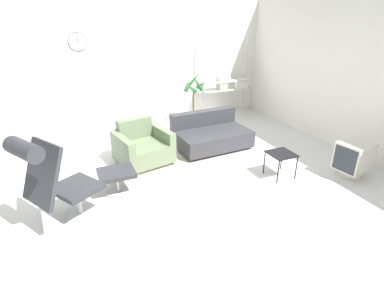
{
  "coord_description": "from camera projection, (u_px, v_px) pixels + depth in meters",
  "views": [
    {
      "loc": [
        -1.5,
        -3.68,
        2.4
      ],
      "look_at": [
        0.21,
        0.29,
        0.55
      ],
      "focal_mm": 28.0,
      "sensor_mm": 36.0,
      "label": 1
    }
  ],
  "objects": [
    {
      "name": "armchair_red",
      "position": [
        142.0,
        148.0,
        5.25
      ],
      "size": [
        1.01,
        0.96,
        0.74
      ],
      "rotation": [
        0.0,
        0.0,
        3.35
      ],
      "color": "silver",
      "rests_on": "ground_plane"
    },
    {
      "name": "round_rug",
      "position": [
        184.0,
        190.0,
        4.47
      ],
      "size": [
        2.28,
        2.28,
        0.01
      ],
      "color": "#BCB29E",
      "rests_on": "ground_plane"
    },
    {
      "name": "side_table",
      "position": [
        281.0,
        156.0,
        4.75
      ],
      "size": [
        0.39,
        0.39,
        0.41
      ],
      "color": "black",
      "rests_on": "ground_plane"
    },
    {
      "name": "wall_back",
      "position": [
        132.0,
        64.0,
        6.78
      ],
      "size": [
        12.0,
        0.09,
        2.8
      ],
      "color": "silver",
      "rests_on": "ground_plane"
    },
    {
      "name": "ground_plane",
      "position": [
        187.0,
        186.0,
        4.6
      ],
      "size": [
        12.0,
        12.0,
        0.0
      ],
      "primitive_type": "plane",
      "color": "silver"
    },
    {
      "name": "shelf_unit",
      "position": [
        229.0,
        83.0,
        7.56
      ],
      "size": [
        1.29,
        0.28,
        2.0
      ],
      "color": "#BCBCC1",
      "rests_on": "ground_plane"
    },
    {
      "name": "ottoman",
      "position": [
        117.0,
        176.0,
        4.33
      ],
      "size": [
        0.52,
        0.44,
        0.35
      ],
      "color": "#BCBCC1",
      "rests_on": "ground_plane"
    },
    {
      "name": "couch_low",
      "position": [
        210.0,
        135.0,
        5.91
      ],
      "size": [
        1.45,
        0.99,
        0.66
      ],
      "rotation": [
        0.0,
        0.0,
        3.2
      ],
      "color": "black",
      "rests_on": "ground_plane"
    },
    {
      "name": "crt_television",
      "position": [
        353.0,
        158.0,
        4.75
      ],
      "size": [
        0.56,
        0.49,
        0.58
      ],
      "rotation": [
        0.0,
        0.0,
        1.72
      ],
      "color": "beige",
      "rests_on": "ground_plane"
    },
    {
      "name": "wall_right",
      "position": [
        360.0,
        78.0,
        5.25
      ],
      "size": [
        0.06,
        12.0,
        2.8
      ],
      "color": "silver",
      "rests_on": "ground_plane"
    },
    {
      "name": "lounge_chair",
      "position": [
        51.0,
        174.0,
        3.45
      ],
      "size": [
        1.01,
        0.9,
        1.22
      ],
      "rotation": [
        0.0,
        0.0,
        -1.02
      ],
      "color": "#BCBCC1",
      "rests_on": "ground_plane"
    },
    {
      "name": "potted_plant",
      "position": [
        194.0,
        104.0,
        6.99
      ],
      "size": [
        0.53,
        0.53,
        1.26
      ],
      "color": "brown",
      "rests_on": "ground_plane"
    }
  ]
}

